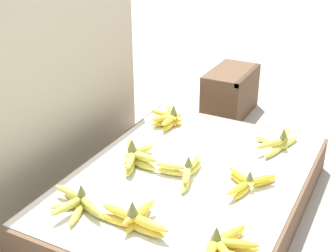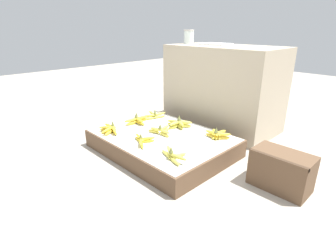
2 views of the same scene
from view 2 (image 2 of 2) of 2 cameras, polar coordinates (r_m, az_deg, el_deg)
The scene contains 14 objects.
ground_plane at distance 2.21m, azimuth -1.25°, elevation -5.40°, with size 10.00×10.00×0.00m, color #A89E8E.
display_platform at distance 2.18m, azimuth -1.27°, elevation -3.66°, with size 1.09×0.80×0.15m.
back_vendor_table at distance 2.70m, azimuth 11.80°, elevation 8.17°, with size 1.10×0.60×0.81m.
wooden_crate at distance 1.82m, azimuth 23.41°, elevation -8.87°, with size 0.36×0.21×0.25m.
banana_bunch_front_left at distance 2.24m, azimuth -12.42°, elevation -0.67°, with size 0.23×0.15×0.09m.
banana_bunch_front_midleft at distance 1.99m, azimuth -5.60°, elevation -3.05°, with size 0.22×0.18×0.08m.
banana_bunch_front_midright at distance 1.75m, azimuth 1.06°, elevation -6.34°, with size 0.26×0.17×0.10m.
banana_bunch_middle_left at distance 2.39m, azimuth -6.70°, elevation 1.28°, with size 0.16×0.25×0.10m.
banana_bunch_middle_midleft at distance 2.15m, azimuth -1.47°, elevation -0.94°, with size 0.23×0.17×0.09m.
banana_bunch_back_left at distance 2.53m, azimuth -3.06°, elevation 2.30°, with size 0.17×0.24×0.09m.
banana_bunch_back_midleft at distance 2.29m, azimuth 2.29°, elevation 0.49°, with size 0.21×0.19×0.11m.
banana_bunch_back_midright at distance 2.10m, azimuth 10.60°, elevation -1.83°, with size 0.20×0.16×0.10m.
glass_jar at distance 2.84m, azimuth 4.56°, elevation 18.80°, with size 0.11×0.11×0.14m.
foam_tray_white at distance 2.72m, azimuth 10.38°, elevation 17.14°, with size 0.28×0.19×0.02m.
Camera 2 is at (1.45, -1.35, 0.97)m, focal length 28.00 mm.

